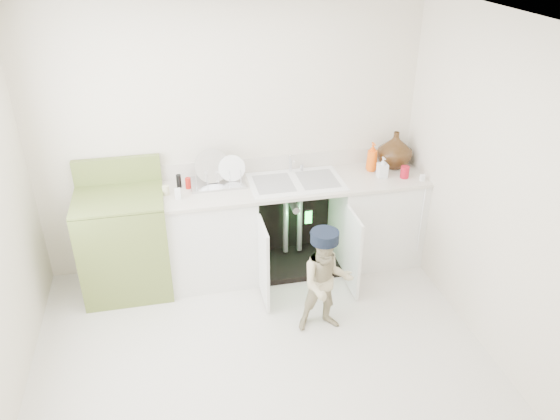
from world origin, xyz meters
name	(u,v)px	position (x,y,z in m)	size (l,w,h in m)	color
ground	(262,358)	(0.00, 0.00, 0.00)	(3.50, 3.50, 0.00)	beige
room_shell	(260,218)	(0.00, 0.00, 1.25)	(6.00, 5.50, 1.26)	beige
counter_run	(299,221)	(0.59, 1.21, 0.48)	(2.44, 1.02, 1.25)	white
avocado_stove	(125,242)	(-1.01, 1.18, 0.48)	(0.75, 0.65, 1.17)	olive
repair_worker	(326,281)	(0.57, 0.25, 0.46)	(0.45, 0.79, 0.92)	beige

